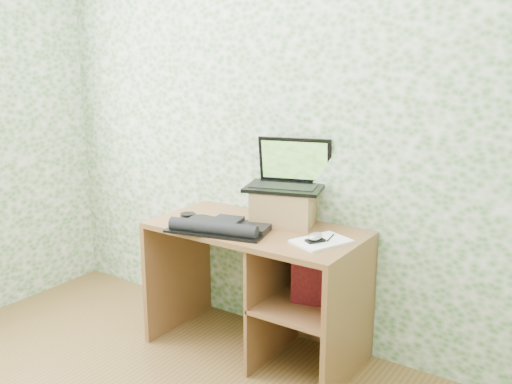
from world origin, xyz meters
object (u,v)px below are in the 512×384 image
Objects in this scene: laptop at (288,177)px; notepad at (321,241)px; keyboard at (221,227)px; desk at (270,274)px; riser at (284,207)px.

laptop is 1.73× the size of notepad.
laptop is at bearing 168.38° from notepad.
desk is at bearing 32.68° from keyboard.
keyboard is 1.96× the size of notepad.
notepad is (0.34, -0.06, 0.28)m from desk.
notepad is at bearing -9.98° from desk.
desk is 0.39m from riser.
notepad is at bearing 0.98° from keyboard.
laptop is at bearing 46.61° from keyboard.
laptop is at bearing 90.00° from riser.
riser is (0.02, 0.12, 0.37)m from desk.
riser is 1.18× the size of notepad.
laptop is (0.00, 0.05, 0.17)m from riser.
desk is 2.18× the size of keyboard.
riser is at bearing 174.13° from notepad.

